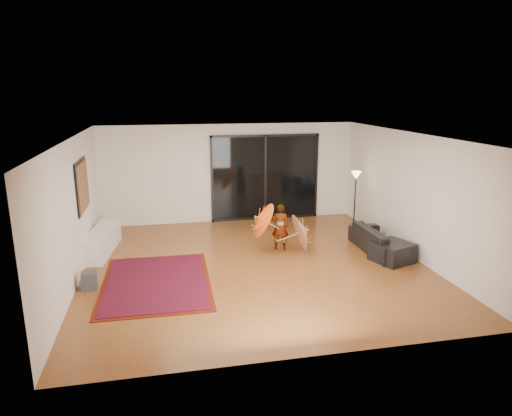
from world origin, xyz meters
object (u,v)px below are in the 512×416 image
object	(u,v)px
ottoman	(392,252)
media_console	(102,241)
sofa	(380,240)
child	(280,227)

from	to	relation	value
ottoman	media_console	bearing A→B (deg)	163.17
sofa	ottoman	xyz separation A→B (m)	(-0.03, -0.65, -0.06)
media_console	child	size ratio (longest dim) A/B	1.72
media_console	ottoman	bearing A→B (deg)	-8.85
child	ottoman	bearing A→B (deg)	166.63
media_console	sofa	xyz separation A→B (m)	(6.20, -1.22, 0.02)
sofa	ottoman	bearing A→B (deg)	177.94
ottoman	child	size ratio (longest dim) A/B	0.68
media_console	ottoman	world-z (taller)	media_console
ottoman	child	bearing A→B (deg)	150.65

